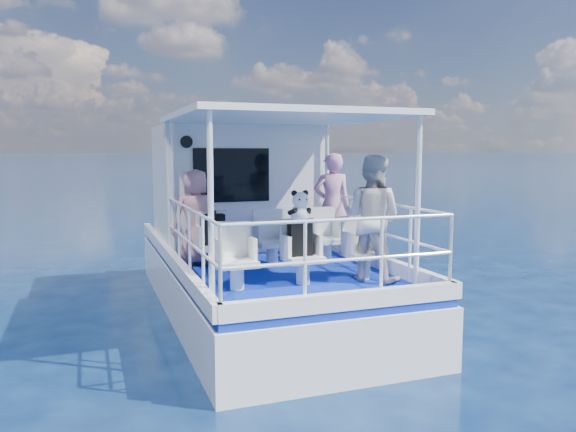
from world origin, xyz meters
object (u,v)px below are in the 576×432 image
at_px(backpack_center, 300,239).
at_px(panda, 300,206).
at_px(passenger_stbd_aft, 372,218).
at_px(passenger_port_fwd, 196,217).

height_order(backpack_center, panda, panda).
relative_size(passenger_stbd_aft, backpack_center, 3.81).
bearing_deg(passenger_stbd_aft, panda, 45.26).
xyz_separation_m(passenger_port_fwd, passenger_stbd_aft, (2.04, -1.86, 0.11)).
bearing_deg(passenger_stbd_aft, passenger_port_fwd, 8.23).
bearing_deg(panda, backpack_center, 65.20).
distance_m(passenger_stbd_aft, backpack_center, 1.03).
bearing_deg(backpack_center, passenger_stbd_aft, -6.56).
height_order(passenger_port_fwd, backpack_center, passenger_port_fwd).
bearing_deg(passenger_port_fwd, passenger_stbd_aft, 130.35).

